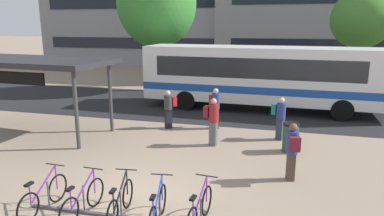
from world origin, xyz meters
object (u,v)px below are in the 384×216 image
city_bus (264,75)px  parked_bicycle_purple_0 (44,196)px  transit_shelter (24,63)px  trash_bin (290,137)px  commuter_maroon_pack_0 (292,148)px  street_tree_1 (362,19)px  parked_bicycle_blue_3 (158,209)px  commuter_red_pack_2 (169,107)px  commuter_red_pack_3 (215,105)px  commuter_maroon_pack_1 (213,118)px  parked_bicycle_black_2 (120,203)px  commuter_teal_pack_4 (280,116)px  parked_bicycle_purple_4 (199,210)px  parked_bicycle_purple_1 (83,201)px  street_tree_0 (157,3)px

city_bus → parked_bicycle_purple_0: size_ratio=7.02×
transit_shelter → trash_bin: bearing=5.5°
commuter_maroon_pack_0 → street_tree_1: bearing=-28.5°
city_bus → parked_bicycle_blue_3: bearing=-95.7°
commuter_red_pack_2 → commuter_red_pack_3: size_ratio=0.94×
commuter_maroon_pack_1 → street_tree_1: 15.60m
commuter_red_pack_3 → street_tree_1: (7.39, 11.31, 3.60)m
city_bus → trash_bin: size_ratio=11.75×
parked_bicycle_black_2 → commuter_teal_pack_4: size_ratio=1.05×
commuter_teal_pack_4 → trash_bin: size_ratio=1.60×
parked_bicycle_purple_4 → commuter_maroon_pack_0: (1.95, 2.90, 0.57)m
commuter_maroon_pack_1 → trash_bin: 2.77m
commuter_red_pack_3 → street_tree_1: street_tree_1 is taller
trash_bin → street_tree_1: size_ratio=0.16×
parked_bicycle_purple_1 → street_tree_1: 21.40m
parked_bicycle_black_2 → parked_bicycle_blue_3: (0.91, -0.05, 0.00)m
commuter_maroon_pack_1 → commuter_red_pack_3: bearing=109.0°
commuter_maroon_pack_1 → parked_bicycle_purple_1: bearing=-98.3°
parked_bicycle_blue_3 → commuter_red_pack_3: 7.59m
city_bus → parked_bicycle_purple_1: (-3.34, -11.52, -1.39)m
parked_bicycle_blue_3 → commuter_maroon_pack_1: 5.47m
transit_shelter → parked_bicycle_purple_0: bearing=-45.2°
commuter_maroon_pack_0 → parked_bicycle_black_2: bearing=115.8°
parked_bicycle_blue_3 → street_tree_0: street_tree_0 is taller
parked_bicycle_blue_3 → parked_bicycle_black_2: bearing=79.2°
parked_bicycle_blue_3 → street_tree_0: size_ratio=0.21×
parked_bicycle_purple_4 → commuter_maroon_pack_1: 5.35m
parked_bicycle_purple_0 → commuter_red_pack_2: bearing=-3.7°
parked_bicycle_blue_3 → transit_shelter: transit_shelter is taller
parked_bicycle_black_2 → transit_shelter: size_ratio=0.24×
parked_bicycle_purple_4 → transit_shelter: 9.95m
parked_bicycle_black_2 → commuter_teal_pack_4: bearing=-33.1°
parked_bicycle_black_2 → commuter_maroon_pack_1: commuter_maroon_pack_1 is taller
commuter_maroon_pack_0 → commuter_red_pack_2: commuter_maroon_pack_0 is taller
commuter_maroon_pack_0 → trash_bin: commuter_maroon_pack_0 is taller
commuter_maroon_pack_1 → street_tree_0: (-5.60, 9.77, 4.54)m
commuter_teal_pack_4 → street_tree_0: 12.50m
transit_shelter → commuter_maroon_pack_1: size_ratio=4.07×
commuter_red_pack_2 → commuter_red_pack_3: bearing=150.8°
city_bus → parked_bicycle_purple_0: bearing=-108.6°
commuter_teal_pack_4 → parked_bicycle_purple_1: bearing=-92.5°
city_bus → trash_bin: city_bus is taller
parked_bicycle_purple_0 → parked_bicycle_blue_3: 2.79m
commuter_red_pack_2 → street_tree_0: (-3.40, 8.10, 4.62)m
commuter_maroon_pack_0 → street_tree_0: 15.40m
commuter_maroon_pack_1 → trash_bin: commuter_maroon_pack_1 is taller
parked_bicycle_purple_1 → street_tree_1: street_tree_1 is taller
parked_bicycle_purple_4 → commuter_maroon_pack_0: commuter_maroon_pack_0 is taller
city_bus → street_tree_1: street_tree_1 is taller
transit_shelter → commuter_teal_pack_4: (9.83, 1.56, -1.86)m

